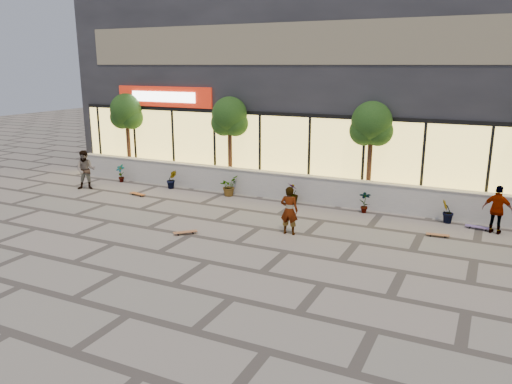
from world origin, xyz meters
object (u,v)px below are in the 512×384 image
at_px(tree_midwest, 230,119).
at_px(skater_left, 86,170).
at_px(skateboard_center, 185,232).
at_px(skateboard_right_far, 478,227).
at_px(skater_right_near, 498,210).
at_px(skateboard_right_near, 438,235).
at_px(tree_mideast, 371,126).
at_px(skateboard_left, 138,194).
at_px(skater_center, 289,210).
at_px(tree_west, 127,113).

height_order(tree_midwest, skater_left, tree_midwest).
bearing_deg(skateboard_center, skateboard_right_far, -15.96).
height_order(skater_right_near, skateboard_right_near, skater_right_near).
xyz_separation_m(tree_midwest, tree_mideast, (6.00, 0.00, 0.00)).
xyz_separation_m(skater_left, skateboard_left, (2.66, 0.07, -0.76)).
height_order(skater_center, skater_right_near, skater_right_near).
bearing_deg(tree_west, skater_right_near, -6.02).
bearing_deg(skater_left, skater_center, -41.29).
height_order(tree_west, skater_right_near, tree_west).
bearing_deg(tree_midwest, skateboard_center, -74.44).
xyz_separation_m(tree_west, skater_left, (0.08, -2.94, -2.15)).
xyz_separation_m(skater_right_near, skateboard_center, (-8.81, -4.38, -0.70)).
height_order(tree_west, tree_mideast, same).
height_order(skater_left, skateboard_right_far, skater_left).
xyz_separation_m(skater_center, skateboard_right_near, (4.29, 1.76, -0.70)).
xyz_separation_m(skateboard_right_near, skateboard_right_far, (1.10, 1.34, 0.01)).
bearing_deg(skateboard_right_far, skateboard_right_near, -120.98).
distance_m(tree_midwest, skateboard_right_far, 10.52).
bearing_deg(tree_mideast, skateboard_right_near, -44.34).
bearing_deg(skateboard_left, tree_midwest, 57.44).
xyz_separation_m(skater_center, skater_right_near, (5.89, 2.91, 0.01)).
bearing_deg(skateboard_center, tree_midwest, 60.84).
distance_m(tree_mideast, skateboard_left, 9.66).
bearing_deg(tree_west, skater_center, -24.41).
xyz_separation_m(tree_midwest, skateboard_left, (-2.76, -2.87, -2.91)).
relative_size(skater_right_near, skateboard_left, 1.95).
relative_size(skater_center, skateboard_left, 1.94).
height_order(tree_mideast, skateboard_center, tree_mideast).
relative_size(tree_midwest, skater_right_near, 2.51).
height_order(skateboard_left, skateboard_right_near, skateboard_left).
bearing_deg(tree_mideast, skateboard_center, -125.43).
bearing_deg(tree_west, tree_midwest, 0.00).
relative_size(tree_midwest, skater_center, 2.53).
bearing_deg(skateboard_right_far, tree_west, -177.05).
distance_m(tree_west, tree_midwest, 5.50).
distance_m(skater_right_near, skateboard_right_near, 2.09).
bearing_deg(skateboard_right_near, skateboard_left, 173.11).
distance_m(skater_left, skateboard_right_far, 15.51).
bearing_deg(skater_left, skater_right_near, -27.45).
bearing_deg(skateboard_right_near, skater_left, 173.35).
bearing_deg(tree_midwest, skater_center, -44.85).
distance_m(skater_left, skater_right_near, 15.97).
distance_m(tree_west, skateboard_right_near, 14.96).
bearing_deg(tree_mideast, skater_right_near, -20.54).
bearing_deg(skater_left, tree_midwest, -3.46).
bearing_deg(tree_west, tree_mideast, 0.00).
height_order(tree_mideast, skater_center, tree_mideast).
bearing_deg(skateboard_right_near, skater_right_near, 28.62).
xyz_separation_m(tree_west, skateboard_left, (2.74, -2.87, -2.91)).
bearing_deg(skateboard_left, skateboard_right_near, 11.44).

